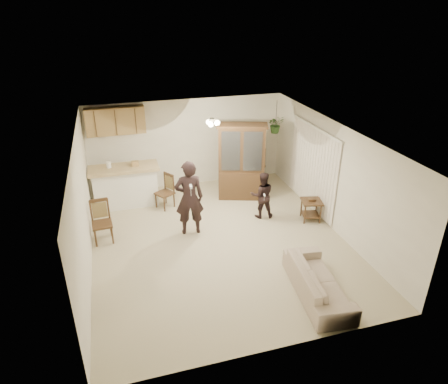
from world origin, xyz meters
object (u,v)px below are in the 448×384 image
object	(u,v)px
sofa	(318,277)
chair_hutch_left	(165,198)
chair_bar	(103,230)
chair_hutch_right	(255,172)
adult	(189,198)
child	(262,192)
side_table	(311,210)
china_hutch	(241,162)

from	to	relation	value
sofa	chair_hutch_left	size ratio (longest dim) A/B	2.06
chair_bar	chair_hutch_right	xyz separation A→B (m)	(4.43, 2.19, 0.01)
adult	child	bearing A→B (deg)	-167.73
adult	chair_hutch_left	size ratio (longest dim) A/B	1.98
sofa	side_table	size ratio (longest dim) A/B	3.23
sofa	china_hutch	size ratio (longest dim) A/B	0.91
adult	chair_hutch_left	distance (m)	1.59
adult	chair_hutch_right	world-z (taller)	adult
chair_hutch_left	chair_hutch_right	world-z (taller)	chair_hutch_right
side_table	chair_hutch_right	world-z (taller)	chair_hutch_right
adult	chair_bar	xyz separation A→B (m)	(-1.95, 0.17, -0.62)
chair_hutch_left	adult	bearing A→B (deg)	-17.10
adult	side_table	world-z (taller)	adult
side_table	child	bearing A→B (deg)	156.02
adult	chair_bar	world-z (taller)	adult
china_hutch	child	bearing A→B (deg)	-65.07
chair_bar	chair_hutch_left	xyz separation A→B (m)	(1.57, 1.24, -0.02)
sofa	chair_hutch_right	world-z (taller)	chair_hutch_right
sofa	child	xyz separation A→B (m)	(0.06, 3.03, 0.31)
chair_hutch_left	child	bearing A→B (deg)	30.38
adult	chair_bar	bearing A→B (deg)	-0.07
chair_bar	adult	bearing A→B (deg)	-8.89
adult	chair_hutch_left	world-z (taller)	adult
china_hutch	chair_hutch_left	world-z (taller)	china_hutch
sofa	chair_hutch_left	distance (m)	4.72
chair_bar	chair_hutch_right	size ratio (longest dim) A/B	0.97
child	adult	bearing A→B (deg)	18.54
sofa	chair_bar	world-z (taller)	chair_bar
chair_hutch_left	chair_hutch_right	xyz separation A→B (m)	(2.85, 0.95, 0.03)
side_table	chair_hutch_right	size ratio (longest dim) A/B	0.58
adult	china_hutch	world-z (taller)	china_hutch
chair_bar	chair_hutch_right	world-z (taller)	chair_hutch_right
adult	child	distance (m)	1.89
side_table	chair_hutch_right	distance (m)	2.65
china_hutch	side_table	xyz separation A→B (m)	(1.24, -1.69, -0.75)
china_hutch	side_table	distance (m)	2.23
adult	side_table	distance (m)	3.04
china_hutch	chair_hutch_left	bearing A→B (deg)	-160.91
chair_bar	sofa	bearing A→B (deg)	-42.19
adult	chair_hutch_right	size ratio (longest dim) A/B	1.80
sofa	chair_hutch_right	bearing A→B (deg)	-0.97
china_hutch	chair_hutch_right	xyz separation A→B (m)	(0.76, 0.92, -0.73)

